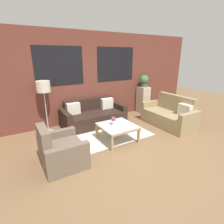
{
  "coord_description": "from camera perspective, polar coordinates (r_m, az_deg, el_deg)",
  "views": [
    {
      "loc": [
        -2.3,
        -2.78,
        2.1
      ],
      "look_at": [
        0.13,
        1.28,
        0.55
      ],
      "focal_mm": 28.0,
      "sensor_mm": 36.0,
      "label": 1
    }
  ],
  "objects": [
    {
      "name": "armchair_corner",
      "position": [
        3.7,
        -16.4,
        -12.2
      ],
      "size": [
        0.8,
        0.93,
        0.84
      ],
      "color": "#6B5B4C",
      "rests_on": "ground_plane"
    },
    {
      "name": "floor_lamp",
      "position": [
        5.03,
        -21.48,
        7.04
      ],
      "size": [
        0.36,
        0.36,
        1.45
      ],
      "color": "#B2B2B7",
      "rests_on": "ground_plane"
    },
    {
      "name": "ground_plane",
      "position": [
        4.18,
        7.7,
        -12.23
      ],
      "size": [
        16.0,
        16.0,
        0.0
      ],
      "primitive_type": "plane",
      "color": "brown"
    },
    {
      "name": "rug",
      "position": [
        5.04,
        -1.83,
        -6.48
      ],
      "size": [
        2.15,
        1.7,
        0.0
      ],
      "color": "silver",
      "rests_on": "ground_plane"
    },
    {
      "name": "wall_back_brick",
      "position": [
        5.75,
        -7.19,
        11.07
      ],
      "size": [
        8.4,
        0.09,
        2.8
      ],
      "color": "brown",
      "rests_on": "ground_plane"
    },
    {
      "name": "potted_plant",
      "position": [
        6.63,
        10.41,
        10.04
      ],
      "size": [
        0.32,
        0.32,
        0.43
      ],
      "color": "#47474C",
      "rests_on": "drawer_cabinet"
    },
    {
      "name": "couch_dark",
      "position": [
        5.51,
        -6.13,
        -1.29
      ],
      "size": [
        1.94,
        0.88,
        0.78
      ],
      "color": "black",
      "rests_on": "ground_plane"
    },
    {
      "name": "coffee_table",
      "position": [
        4.45,
        1.72,
        -5.04
      ],
      "size": [
        0.85,
        0.85,
        0.41
      ],
      "color": "silver",
      "rests_on": "ground_plane"
    },
    {
      "name": "settee_vintage",
      "position": [
        5.7,
        18.22,
        -1.14
      ],
      "size": [
        0.8,
        1.63,
        0.92
      ],
      "color": "#99845B",
      "rests_on": "ground_plane"
    },
    {
      "name": "drawer_cabinet",
      "position": [
        6.76,
        10.07,
        4.02
      ],
      "size": [
        0.35,
        0.44,
        0.97
      ],
      "color": "#C6B793",
      "rests_on": "ground_plane"
    },
    {
      "name": "flower_vase",
      "position": [
        4.4,
        0.43,
        -2.64
      ],
      "size": [
        0.12,
        0.12,
        0.22
      ],
      "color": "silver",
      "rests_on": "coffee_table"
    }
  ]
}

